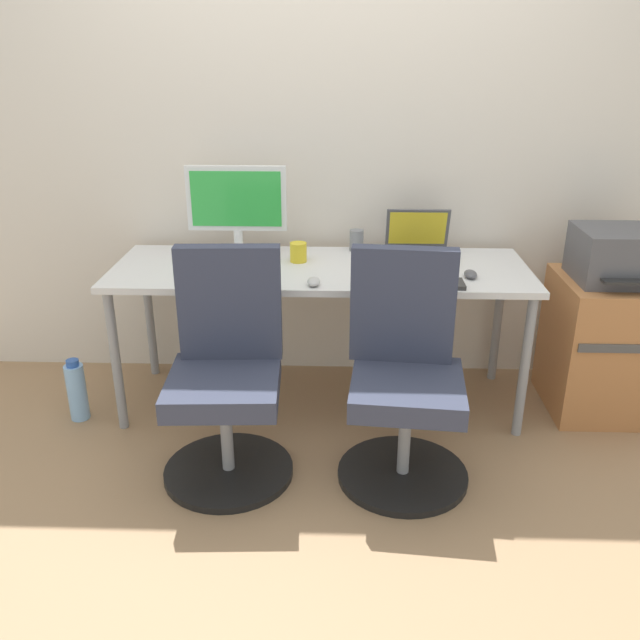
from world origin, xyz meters
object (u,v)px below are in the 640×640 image
(printer, at_px, (618,255))
(desktop_monitor, at_px, (237,204))
(open_laptop, at_px, (418,246))
(office_chair_right, at_px, (404,380))
(water_bottle_on_floor, at_px, (77,391))
(office_chair_left, at_px, (227,377))
(side_cabinet, at_px, (602,345))
(coffee_mug, at_px, (298,252))

(printer, height_order, desktop_monitor, desktop_monitor)
(printer, relative_size, open_laptop, 1.29)
(office_chair_right, relative_size, open_laptop, 3.03)
(office_chair_right, height_order, desktop_monitor, desktop_monitor)
(office_chair_right, xyz_separation_m, water_bottle_on_floor, (-1.51, 0.36, -0.28))
(printer, relative_size, desktop_monitor, 0.83)
(office_chair_left, xyz_separation_m, desktop_monitor, (-0.05, 0.76, 0.54))
(side_cabinet, bearing_deg, open_laptop, 168.63)
(desktop_monitor, bearing_deg, coffee_mug, -20.54)
(office_chair_left, bearing_deg, coffee_mug, 68.64)
(coffee_mug, bearing_deg, water_bottle_on_floor, -164.89)
(office_chair_right, height_order, open_laptop, office_chair_right)
(side_cabinet, height_order, water_bottle_on_floor, side_cabinet)
(printer, relative_size, water_bottle_on_floor, 1.29)
(office_chair_right, xyz_separation_m, desktop_monitor, (-0.77, 0.76, 0.54))
(coffee_mug, bearing_deg, desktop_monitor, 159.46)
(printer, relative_size, coffee_mug, 4.35)
(office_chair_right, distance_m, side_cabinet, 1.16)
(office_chair_left, relative_size, side_cabinet, 1.42)
(water_bottle_on_floor, bearing_deg, desktop_monitor, 27.96)
(office_chair_left, distance_m, side_cabinet, 1.82)
(water_bottle_on_floor, height_order, desktop_monitor, desktop_monitor)
(office_chair_left, height_order, open_laptop, office_chair_left)
(office_chair_left, relative_size, printer, 2.35)
(office_chair_right, bearing_deg, coffee_mug, 125.71)
(printer, height_order, open_laptop, open_laptop)
(office_chair_right, relative_size, desktop_monitor, 1.96)
(printer, bearing_deg, office_chair_left, -161.64)
(office_chair_left, xyz_separation_m, open_laptop, (0.83, 0.75, 0.34))
(side_cabinet, height_order, coffee_mug, coffee_mug)
(side_cabinet, bearing_deg, office_chair_left, -161.61)
(water_bottle_on_floor, bearing_deg, side_cabinet, 4.73)
(printer, bearing_deg, desktop_monitor, 173.93)
(printer, distance_m, water_bottle_on_floor, 2.61)
(office_chair_left, relative_size, water_bottle_on_floor, 3.03)
(office_chair_right, height_order, coffee_mug, office_chair_right)
(coffee_mug, bearing_deg, office_chair_left, -111.36)
(office_chair_right, bearing_deg, water_bottle_on_floor, 166.44)
(side_cabinet, distance_m, desktop_monitor, 1.89)
(office_chair_left, xyz_separation_m, printer, (1.72, 0.57, 0.36))
(open_laptop, xyz_separation_m, coffee_mug, (-0.58, -0.10, -0.01))
(open_laptop, height_order, coffee_mug, open_laptop)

